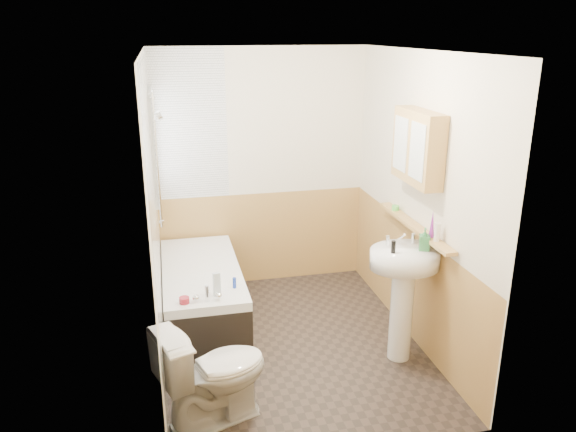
# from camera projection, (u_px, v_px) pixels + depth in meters

# --- Properties ---
(floor) EXTENTS (2.80, 2.80, 0.00)m
(floor) POSITION_uv_depth(u_px,v_px,m) (292.00, 344.00, 4.97)
(floor) COLOR black
(floor) RESTS_ON ground
(ceiling) EXTENTS (2.80, 2.80, 0.00)m
(ceiling) POSITION_uv_depth(u_px,v_px,m) (292.00, 51.00, 4.18)
(ceiling) COLOR white
(ceiling) RESTS_ON ground
(wall_back) EXTENTS (2.20, 0.02, 2.50)m
(wall_back) POSITION_uv_depth(u_px,v_px,m) (261.00, 170.00, 5.88)
(wall_back) COLOR #EEE1C4
(wall_back) RESTS_ON ground
(wall_front) EXTENTS (2.20, 0.02, 2.50)m
(wall_front) POSITION_uv_depth(u_px,v_px,m) (347.00, 282.00, 3.27)
(wall_front) COLOR #EEE1C4
(wall_front) RESTS_ON ground
(wall_left) EXTENTS (0.02, 2.80, 2.50)m
(wall_left) POSITION_uv_depth(u_px,v_px,m) (153.00, 220.00, 4.34)
(wall_left) COLOR #EEE1C4
(wall_left) RESTS_ON ground
(wall_right) EXTENTS (0.02, 2.80, 2.50)m
(wall_right) POSITION_uv_depth(u_px,v_px,m) (418.00, 201.00, 4.81)
(wall_right) COLOR #EEE1C4
(wall_right) RESTS_ON ground
(wainscot_right) EXTENTS (0.01, 2.80, 1.00)m
(wainscot_right) POSITION_uv_depth(u_px,v_px,m) (410.00, 281.00, 5.04)
(wainscot_right) COLOR tan
(wainscot_right) RESTS_ON wall_right
(wainscot_front) EXTENTS (2.20, 0.01, 1.00)m
(wainscot_front) POSITION_uv_depth(u_px,v_px,m) (342.00, 389.00, 3.53)
(wainscot_front) COLOR tan
(wainscot_front) RESTS_ON wall_front
(wainscot_back) EXTENTS (2.20, 0.01, 1.00)m
(wainscot_back) POSITION_uv_depth(u_px,v_px,m) (263.00, 237.00, 6.10)
(wainscot_back) COLOR tan
(wainscot_back) RESTS_ON wall_back
(tile_cladding_left) EXTENTS (0.01, 2.80, 2.50)m
(tile_cladding_left) POSITION_uv_depth(u_px,v_px,m) (156.00, 220.00, 4.35)
(tile_cladding_left) COLOR white
(tile_cladding_left) RESTS_ON wall_left
(tile_return_back) EXTENTS (0.75, 0.01, 1.50)m
(tile_return_back) POSITION_uv_depth(u_px,v_px,m) (189.00, 125.00, 5.55)
(tile_return_back) COLOR white
(tile_return_back) RESTS_ON wall_back
(window) EXTENTS (0.03, 0.79, 0.99)m
(window) POSITION_uv_depth(u_px,v_px,m) (155.00, 145.00, 5.10)
(window) COLOR white
(window) RESTS_ON wall_left
(bathtub) EXTENTS (0.70, 1.58, 0.71)m
(bathtub) POSITION_uv_depth(u_px,v_px,m) (202.00, 294.00, 5.24)
(bathtub) COLOR black
(bathtub) RESTS_ON floor
(shower_riser) EXTENTS (0.10, 0.08, 1.17)m
(shower_riser) POSITION_uv_depth(u_px,v_px,m) (158.00, 150.00, 4.72)
(shower_riser) COLOR silver
(shower_riser) RESTS_ON wall_left
(toilet) EXTENTS (0.88, 0.68, 0.76)m
(toilet) POSITION_uv_depth(u_px,v_px,m) (214.00, 373.00, 3.90)
(toilet) COLOR white
(toilet) RESTS_ON floor
(sink) EXTENTS (0.58, 0.46, 1.11)m
(sink) POSITION_uv_depth(u_px,v_px,m) (403.00, 282.00, 4.56)
(sink) COLOR white
(sink) RESTS_ON floor
(pine_shelf) EXTENTS (0.10, 1.30, 0.03)m
(pine_shelf) POSITION_uv_depth(u_px,v_px,m) (414.00, 226.00, 4.75)
(pine_shelf) COLOR tan
(pine_shelf) RESTS_ON wall_right
(medicine_cabinet) EXTENTS (0.17, 0.65, 0.59)m
(medicine_cabinet) POSITION_uv_depth(u_px,v_px,m) (418.00, 147.00, 4.52)
(medicine_cabinet) COLOR tan
(medicine_cabinet) RESTS_ON wall_right
(foam_can) EXTENTS (0.06, 0.06, 0.15)m
(foam_can) POSITION_uv_depth(u_px,v_px,m) (437.00, 232.00, 4.36)
(foam_can) COLOR silver
(foam_can) RESTS_ON pine_shelf
(green_bottle) EXTENTS (0.05, 0.05, 0.22)m
(green_bottle) POSITION_uv_depth(u_px,v_px,m) (432.00, 224.00, 4.43)
(green_bottle) COLOR purple
(green_bottle) RESTS_ON pine_shelf
(black_jar) EXTENTS (0.08, 0.08, 0.04)m
(black_jar) POSITION_uv_depth(u_px,v_px,m) (395.00, 208.00, 5.11)
(black_jar) COLOR #59C647
(black_jar) RESTS_ON pine_shelf
(soap_bottle) EXTENTS (0.14, 0.20, 0.08)m
(soap_bottle) POSITION_uv_depth(u_px,v_px,m) (424.00, 245.00, 4.45)
(soap_bottle) COLOR #388447
(soap_bottle) RESTS_ON sink
(clear_bottle) EXTENTS (0.04, 0.04, 0.10)m
(clear_bottle) POSITION_uv_depth(u_px,v_px,m) (393.00, 247.00, 4.38)
(clear_bottle) COLOR black
(clear_bottle) RESTS_ON sink
(blue_gel) EXTENTS (0.06, 0.05, 0.21)m
(blue_gel) POSITION_uv_depth(u_px,v_px,m) (217.00, 284.00, 4.57)
(blue_gel) COLOR silver
(blue_gel) RESTS_ON bathtub
(cream_jar) EXTENTS (0.09, 0.09, 0.05)m
(cream_jar) POSITION_uv_depth(u_px,v_px,m) (184.00, 300.00, 4.47)
(cream_jar) COLOR maroon
(cream_jar) RESTS_ON bathtub
(orange_bottle) EXTENTS (0.04, 0.04, 0.09)m
(orange_bottle) POSITION_uv_depth(u_px,v_px,m) (234.00, 283.00, 4.73)
(orange_bottle) COLOR #19339E
(orange_bottle) RESTS_ON bathtub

